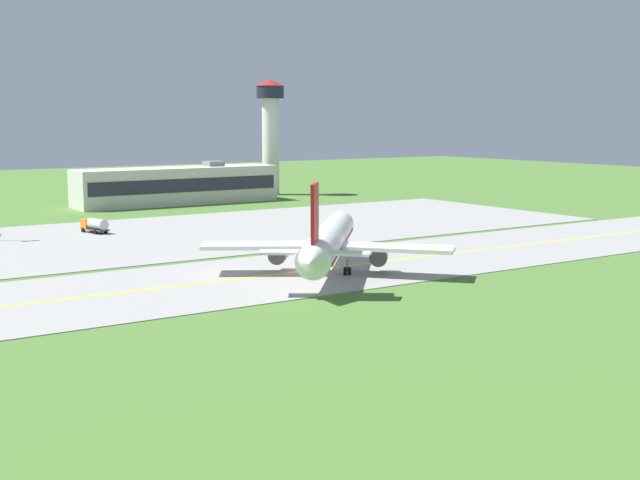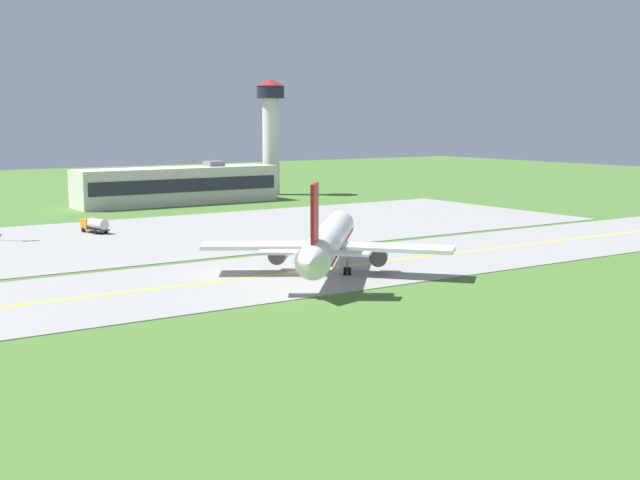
# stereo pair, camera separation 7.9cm
# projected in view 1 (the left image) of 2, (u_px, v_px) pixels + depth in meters

# --- Properties ---
(ground_plane) EXTENTS (500.00, 500.00, 0.00)m
(ground_plane) POSITION_uv_depth(u_px,v_px,m) (299.00, 272.00, 108.20)
(ground_plane) COLOR #47702D
(taxiway_strip) EXTENTS (240.00, 28.00, 0.10)m
(taxiway_strip) POSITION_uv_depth(u_px,v_px,m) (299.00, 272.00, 108.19)
(taxiway_strip) COLOR gray
(taxiway_strip) RESTS_ON ground
(apron_pad) EXTENTS (140.00, 52.00, 0.10)m
(apron_pad) POSITION_uv_depth(u_px,v_px,m) (220.00, 231.00, 148.25)
(apron_pad) COLOR gray
(apron_pad) RESTS_ON ground
(taxiway_centreline) EXTENTS (220.00, 0.60, 0.01)m
(taxiway_centreline) POSITION_uv_depth(u_px,v_px,m) (299.00, 272.00, 108.19)
(taxiway_centreline) COLOR yellow
(taxiway_centreline) RESTS_ON taxiway_strip
(airplane_lead) EXTENTS (29.58, 32.78, 12.70)m
(airplane_lead) POSITION_uv_depth(u_px,v_px,m) (328.00, 241.00, 107.18)
(airplane_lead) COLOR white
(airplane_lead) RESTS_ON ground
(service_truck_baggage) EXTENTS (3.46, 6.32, 2.65)m
(service_truck_baggage) POSITION_uv_depth(u_px,v_px,m) (95.00, 225.00, 145.04)
(service_truck_baggage) COLOR orange
(service_truck_baggage) RESTS_ON ground
(terminal_building) EXTENTS (47.96, 10.76, 9.77)m
(terminal_building) POSITION_uv_depth(u_px,v_px,m) (177.00, 186.00, 195.10)
(terminal_building) COLOR beige
(terminal_building) RESTS_ON ground
(control_tower) EXTENTS (7.60, 7.60, 30.01)m
(control_tower) POSITION_uv_depth(u_px,v_px,m) (270.00, 126.00, 217.65)
(control_tower) COLOR silver
(control_tower) RESTS_ON ground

